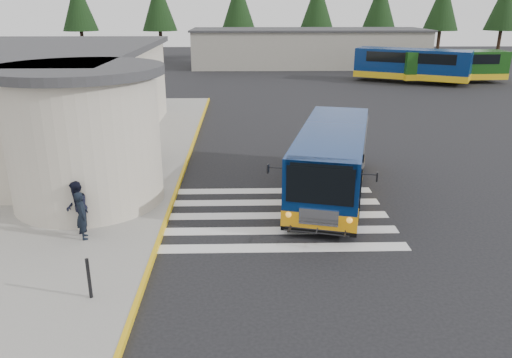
{
  "coord_description": "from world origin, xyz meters",
  "views": [
    {
      "loc": [
        -1.43,
        -16.53,
        6.9
      ],
      "look_at": [
        -1.03,
        -0.5,
        1.24
      ],
      "focal_mm": 35.0,
      "sensor_mm": 36.0,
      "label": 1
    }
  ],
  "objects_px": {
    "bollard": "(89,278)",
    "far_bus_a": "(412,64)",
    "pedestrian_a": "(82,215)",
    "pedestrian_b": "(77,207)",
    "far_bus_b": "(452,65)",
    "transit_bus": "(332,163)"
  },
  "relations": [
    {
      "from": "transit_bus",
      "to": "pedestrian_a",
      "type": "xyz_separation_m",
      "value": [
        -8.17,
        -3.94,
        -0.32
      ]
    },
    {
      "from": "pedestrian_a",
      "to": "pedestrian_b",
      "type": "distance_m",
      "value": 0.54
    },
    {
      "from": "pedestrian_a",
      "to": "bollard",
      "type": "distance_m",
      "value": 3.49
    },
    {
      "from": "transit_bus",
      "to": "pedestrian_a",
      "type": "distance_m",
      "value": 9.08
    },
    {
      "from": "pedestrian_b",
      "to": "far_bus_b",
      "type": "height_order",
      "value": "far_bus_b"
    },
    {
      "from": "transit_bus",
      "to": "pedestrian_a",
      "type": "height_order",
      "value": "transit_bus"
    },
    {
      "from": "transit_bus",
      "to": "bollard",
      "type": "distance_m",
      "value": 10.1
    },
    {
      "from": "far_bus_b",
      "to": "bollard",
      "type": "bearing_deg",
      "value": 144.11
    },
    {
      "from": "pedestrian_b",
      "to": "far_bus_a",
      "type": "relative_size",
      "value": 0.16
    },
    {
      "from": "pedestrian_b",
      "to": "far_bus_b",
      "type": "relative_size",
      "value": 0.17
    },
    {
      "from": "pedestrian_a",
      "to": "pedestrian_b",
      "type": "relative_size",
      "value": 0.91
    },
    {
      "from": "pedestrian_b",
      "to": "bollard",
      "type": "distance_m",
      "value": 4.01
    },
    {
      "from": "pedestrian_a",
      "to": "bollard",
      "type": "xyz_separation_m",
      "value": [
        1.13,
        -3.29,
        -0.22
      ]
    },
    {
      "from": "transit_bus",
      "to": "far_bus_a",
      "type": "xyz_separation_m",
      "value": [
        12.09,
        28.16,
        0.47
      ]
    },
    {
      "from": "far_bus_a",
      "to": "pedestrian_a",
      "type": "bearing_deg",
      "value": 175.89
    },
    {
      "from": "bollard",
      "to": "far_bus_a",
      "type": "distance_m",
      "value": 40.24
    },
    {
      "from": "pedestrian_b",
      "to": "far_bus_a",
      "type": "height_order",
      "value": "far_bus_a"
    },
    {
      "from": "pedestrian_a",
      "to": "far_bus_a",
      "type": "distance_m",
      "value": 37.96
    },
    {
      "from": "bollard",
      "to": "far_bus_a",
      "type": "xyz_separation_m",
      "value": [
        19.13,
        35.38,
        1.01
      ]
    },
    {
      "from": "pedestrian_b",
      "to": "far_bus_b",
      "type": "bearing_deg",
      "value": 118.08
    },
    {
      "from": "transit_bus",
      "to": "far_bus_a",
      "type": "bearing_deg",
      "value": 81.47
    },
    {
      "from": "bollard",
      "to": "pedestrian_a",
      "type": "bearing_deg",
      "value": 108.99
    }
  ]
}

